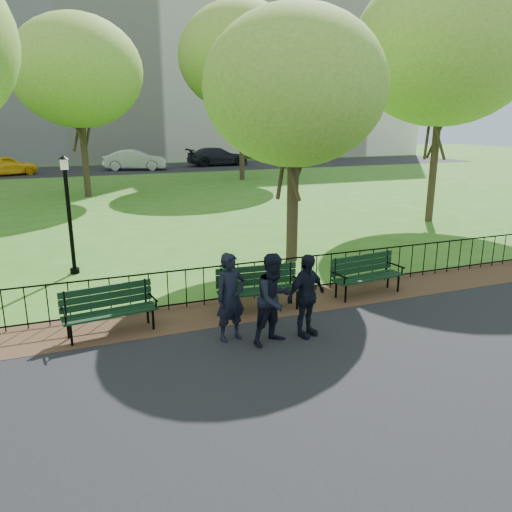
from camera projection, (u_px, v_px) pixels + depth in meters
name	position (u px, v px, depth m)	size (l,w,h in m)	color
ground	(263.00, 336.00, 9.54)	(120.00, 120.00, 0.00)	#39651A
asphalt_path	(362.00, 438.00, 6.49)	(60.00, 9.20, 0.01)	black
dirt_strip	(237.00, 309.00, 10.89)	(60.00, 1.60, 0.01)	#3B2918
far_street	(102.00, 170.00, 40.96)	(70.00, 9.00, 0.01)	black
iron_fence	(230.00, 281.00, 11.21)	(24.06, 0.06, 1.00)	black
apartment_mid	(99.00, 4.00, 49.36)	(24.00, 15.00, 30.00)	beige
apartment_east	(314.00, 49.00, 58.62)	(20.00, 15.00, 24.00)	white
park_bench_main	(245.00, 284.00, 10.57)	(1.89, 0.70, 1.03)	black
park_bench_left_a	(109.00, 305.00, 9.57)	(1.82, 0.77, 1.00)	black
park_bench_right_a	(366.00, 271.00, 11.71)	(1.84, 0.74, 1.02)	black
lamppost	(69.00, 211.00, 13.02)	(0.28, 0.28, 3.14)	black
tree_near_e	(295.00, 88.00, 13.44)	(5.00, 5.00, 6.97)	#2D2116
tree_mid_e	(445.00, 47.00, 18.65)	(6.84, 6.84, 9.54)	#2D2116
tree_far_c	(77.00, 71.00, 25.16)	(6.56, 6.56, 9.15)	#2D2116
tree_far_e	(241.00, 57.00, 32.24)	(8.16, 8.16, 11.38)	#2D2116
person_left	(231.00, 297.00, 9.19)	(0.61, 0.40, 1.67)	black
person_mid	(274.00, 299.00, 9.05)	(0.83, 0.43, 1.71)	black
person_right	(306.00, 296.00, 9.36)	(0.94, 0.39, 1.61)	black
taxi	(5.00, 165.00, 36.53)	(1.75, 4.35, 1.48)	yellow
sedan_silver	(135.00, 160.00, 40.59)	(1.73, 4.97, 1.64)	#B9BBC1
sedan_dark	(218.00, 157.00, 44.51)	(2.22, 5.46, 1.58)	black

